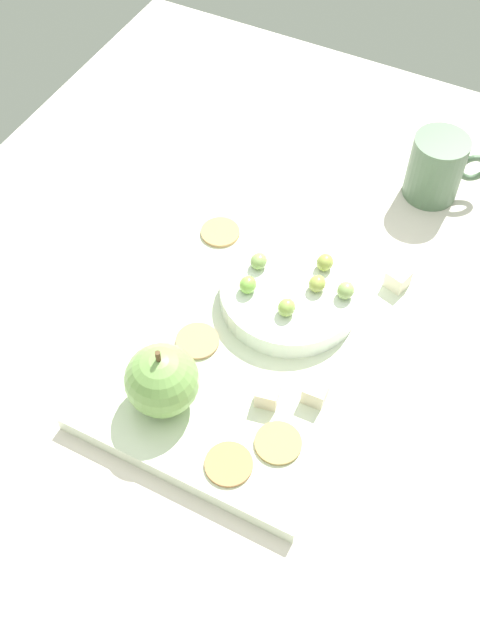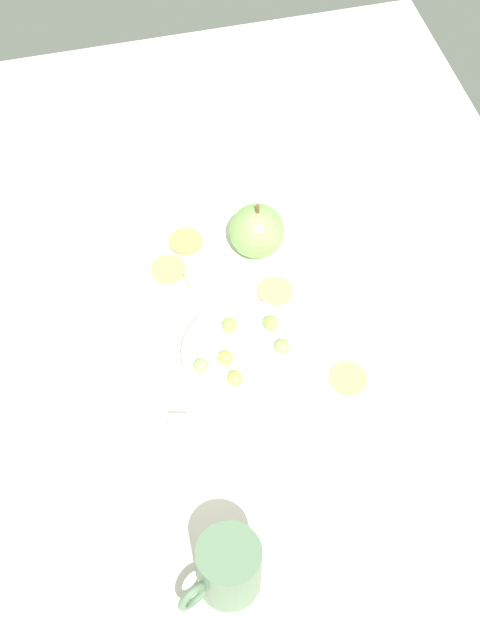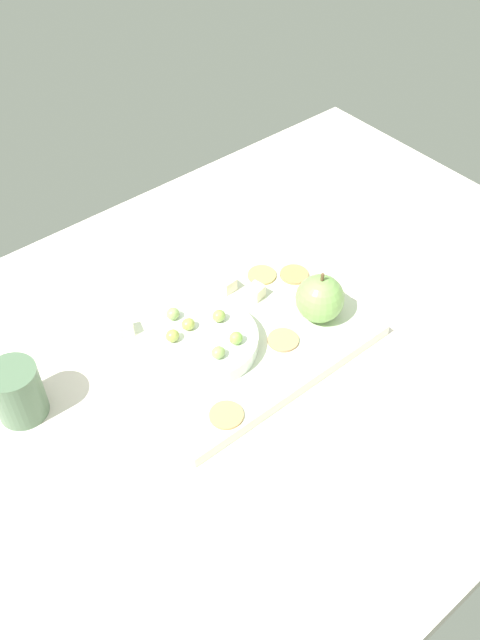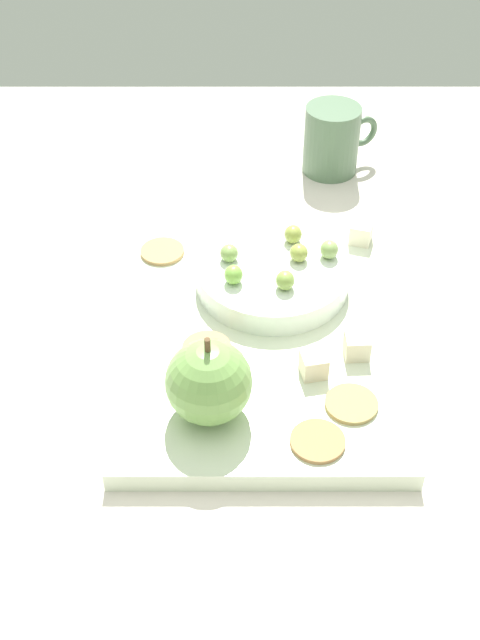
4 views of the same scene
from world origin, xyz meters
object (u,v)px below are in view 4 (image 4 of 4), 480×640
at_px(cracker_1, 357,404).
at_px(cracker_3, 323,441).
at_px(serving_dish, 277,276).
at_px(grape_0, 303,253).
at_px(cheese_cube_0, 362,346).
at_px(cup, 336,139).
at_px(cheese_cube_2, 319,365).
at_px(platter, 264,330).
at_px(grape_4, 238,275).
at_px(grape_1, 298,234).
at_px(apple_whole, 214,382).
at_px(grape_2, 290,280).
at_px(cracker_0, 212,347).
at_px(grape_3, 234,253).
at_px(cheese_cube_1, 365,233).
at_px(grape_5, 334,249).
at_px(cracker_2, 167,251).

distance_m(cracker_1, cracker_3, 0.05).
height_order(serving_dish, grape_0, grape_0).
relative_size(cheese_cube_0, cup, 0.23).
bearing_deg(cheese_cube_2, platter, -145.65).
distance_m(grape_0, grape_4, 0.07).
bearing_deg(platter, grape_1, 159.80).
height_order(grape_1, grape_4, same).
bearing_deg(apple_whole, grape_0, 154.90).
bearing_deg(cup, grape_0, -12.70).
bearing_deg(cheese_cube_0, platter, -116.90).
height_order(cracker_3, cup, cup).
relative_size(apple_whole, grape_2, 3.64).
bearing_deg(cracker_0, grape_1, 147.45).
xyz_separation_m(grape_1, grape_3, (0.03, -0.06, -0.00)).
xyz_separation_m(serving_dish, cheese_cube_1, (-0.07, 0.10, -0.00)).
distance_m(serving_dish, grape_0, 0.03).
height_order(cheese_cube_0, grape_1, grape_1).
bearing_deg(cup, serving_dish, -17.68).
height_order(apple_whole, grape_3, apple_whole).
distance_m(cracker_1, grape_5, 0.18).
height_order(platter, cheese_cube_1, cheese_cube_1).
xyz_separation_m(cracker_2, grape_2, (0.09, 0.12, 0.03)).
xyz_separation_m(serving_dish, cracker_0, (0.09, -0.06, -0.01)).
xyz_separation_m(cracker_2, grape_1, (0.01, 0.14, 0.03)).
bearing_deg(platter, cheese_cube_0, 63.10).
distance_m(cheese_cube_0, cup, 0.35).
bearing_deg(grape_2, cheese_cube_1, 141.42).
xyz_separation_m(cracker_2, grape_0, (0.04, 0.14, 0.03)).
bearing_deg(grape_3, grape_1, 115.29).
bearing_deg(serving_dish, cracker_1, 21.30).
bearing_deg(grape_5, cup, 174.19).
bearing_deg(cracker_1, cracker_0, -119.14).
height_order(platter, grape_0, grape_0).
bearing_deg(cracker_3, platter, -163.09).
relative_size(cracker_2, grape_1, 2.30).
relative_size(cheese_cube_1, grape_2, 1.11).
distance_m(grape_0, grape_2, 0.05).
height_order(grape_2, grape_4, same).
distance_m(apple_whole, cheese_cube_2, 0.10).
height_order(cracker_0, grape_0, grape_0).
height_order(cheese_cube_2, grape_2, grape_2).
height_order(grape_0, grape_4, grape_4).
bearing_deg(cheese_cube_0, grape_1, -159.61).
relative_size(platter, grape_0, 18.21).
relative_size(cracker_1, grape_5, 2.30).
relative_size(cheese_cube_0, cracker_2, 0.48).
relative_size(cracker_1, grape_0, 2.30).
bearing_deg(cracker_2, serving_dish, 64.84).
bearing_deg(cheese_cube_1, grape_5, -34.13).
relative_size(cheese_cube_2, cracker_1, 0.48).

